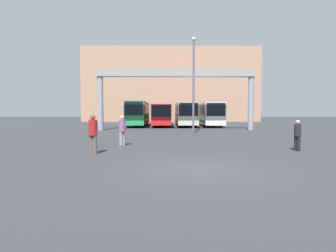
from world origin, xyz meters
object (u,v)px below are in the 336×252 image
at_px(bus_slot_0, 138,112).
at_px(bus_slot_2, 185,113).
at_px(bus_slot_1, 162,114).
at_px(pedestrian_mid_right, 122,130).
at_px(bus_slot_3, 209,113).
at_px(pedestrian_far_center, 93,133).
at_px(lamp_post, 194,81).
at_px(pedestrian_near_right, 297,135).

xyz_separation_m(bus_slot_0, bus_slot_2, (6.59, -0.02, -0.08)).
bearing_deg(bus_slot_1, bus_slot_0, -164.17).
bearing_deg(pedestrian_mid_right, bus_slot_1, 45.26).
height_order(bus_slot_0, bus_slot_3, bus_slot_0).
xyz_separation_m(pedestrian_far_center, lamp_post, (6.08, 12.63, 3.89)).
xyz_separation_m(bus_slot_1, bus_slot_2, (3.29, -0.95, 0.14)).
bearing_deg(pedestrian_far_center, bus_slot_2, 85.95).
bearing_deg(pedestrian_near_right, bus_slot_2, -27.10).
distance_m(bus_slot_3, pedestrian_mid_right, 23.12).
bearing_deg(pedestrian_near_right, bus_slot_0, -12.46).
xyz_separation_m(bus_slot_2, lamp_post, (-0.11, -11.66, 3.04)).
relative_size(bus_slot_1, lamp_post, 1.37).
relative_size(bus_slot_0, bus_slot_1, 0.85).
xyz_separation_m(bus_slot_2, bus_slot_3, (3.29, 0.14, -0.01)).
bearing_deg(bus_slot_3, bus_slot_0, -179.31).
bearing_deg(bus_slot_3, lamp_post, -106.09).
bearing_deg(bus_slot_0, lamp_post, -60.99).
relative_size(bus_slot_1, pedestrian_mid_right, 6.94).
relative_size(bus_slot_0, pedestrian_far_center, 5.64).
height_order(bus_slot_3, pedestrian_mid_right, bus_slot_3).
relative_size(bus_slot_3, lamp_post, 1.19).
relative_size(bus_slot_3, pedestrian_near_right, 6.84).
xyz_separation_m(bus_slot_0, pedestrian_near_right, (10.56, -23.42, -1.09)).
height_order(bus_slot_2, pedestrian_near_right, bus_slot_2).
bearing_deg(bus_slot_2, pedestrian_mid_right, -104.01).
distance_m(bus_slot_1, bus_slot_2, 3.43).
relative_size(pedestrian_near_right, pedestrian_mid_right, 0.88).
distance_m(bus_slot_2, pedestrian_far_center, 25.08).
xyz_separation_m(bus_slot_0, pedestrian_mid_right, (1.27, -21.32, -0.97)).
height_order(bus_slot_1, pedestrian_near_right, bus_slot_1).
xyz_separation_m(bus_slot_0, lamp_post, (6.48, -11.68, 2.96)).
xyz_separation_m(pedestrian_mid_right, lamp_post, (5.21, 9.64, 3.94)).
bearing_deg(bus_slot_2, pedestrian_far_center, -104.30).
bearing_deg(lamp_post, pedestrian_near_right, -70.83).
relative_size(bus_slot_3, pedestrian_far_center, 5.77).
height_order(bus_slot_3, lamp_post, lamp_post).
relative_size(pedestrian_mid_right, lamp_post, 0.20).
xyz_separation_m(bus_slot_0, pedestrian_far_center, (0.39, -24.31, -0.93)).
bearing_deg(pedestrian_far_center, bus_slot_0, 101.18).
distance_m(bus_slot_3, pedestrian_far_center, 26.22).
height_order(bus_slot_3, pedestrian_near_right, bus_slot_3).
bearing_deg(pedestrian_far_center, pedestrian_mid_right, 83.87).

